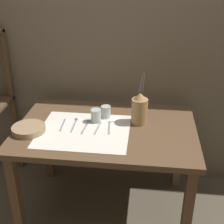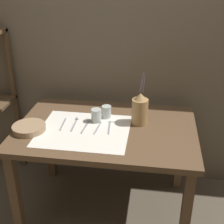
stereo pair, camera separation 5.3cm
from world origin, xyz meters
name	(u,v)px [view 1 (the left image)]	position (x,y,z in m)	size (l,w,h in m)	color
ground_plane	(107,208)	(0.00, 0.00, 0.00)	(12.00, 12.00, 0.00)	brown
stone_wall_back	(115,41)	(0.00, 0.52, 1.20)	(7.00, 0.06, 2.40)	#6B5E4C
wooden_table	(106,139)	(0.00, 0.00, 0.64)	(1.24, 0.83, 0.73)	brown
linen_cloth	(84,131)	(-0.14, -0.07, 0.73)	(0.61, 0.52, 0.00)	white
pitcher_with_flowers	(140,109)	(0.22, 0.09, 0.84)	(0.11, 0.11, 0.38)	#A87F4C
wooden_bowl	(29,129)	(-0.51, -0.12, 0.75)	(0.22, 0.22, 0.04)	#9E7F5B
glass_tumbler_near	(96,116)	(-0.08, 0.07, 0.78)	(0.07, 0.07, 0.09)	#B7C1BC
glass_tumbler_far	(106,112)	(-0.02, 0.14, 0.78)	(0.07, 0.07, 0.09)	#B7C1BC
knife_center	(63,125)	(-0.30, -0.01, 0.73)	(0.02, 0.18, 0.00)	#939399
spoon_inner	(76,122)	(-0.22, 0.04, 0.74)	(0.02, 0.19, 0.02)	#939399
spoon_outer	(87,123)	(-0.14, 0.03, 0.74)	(0.03, 0.19, 0.02)	#939399
fork_inner	(98,128)	(-0.05, -0.03, 0.73)	(0.03, 0.18, 0.00)	#939399
fork_outer	(109,128)	(0.02, -0.01, 0.73)	(0.03, 0.18, 0.00)	#939399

